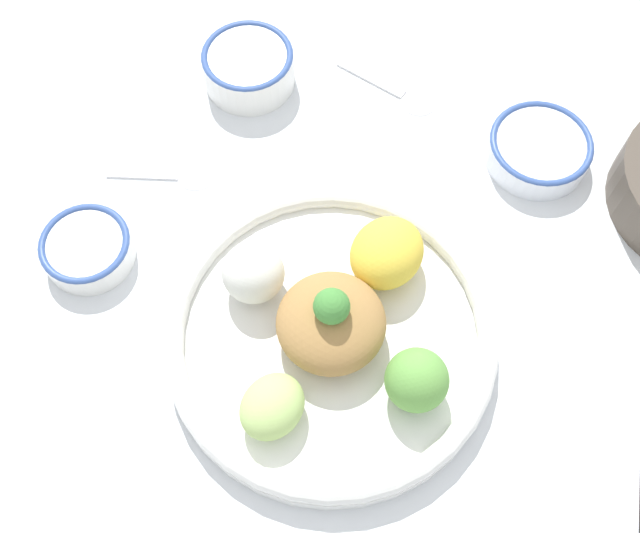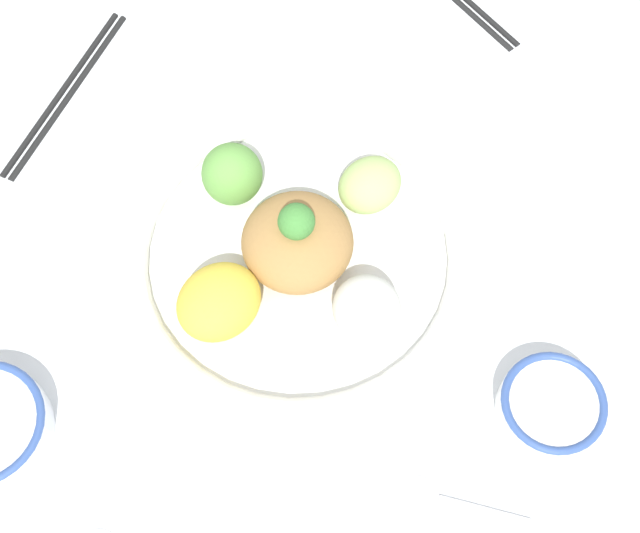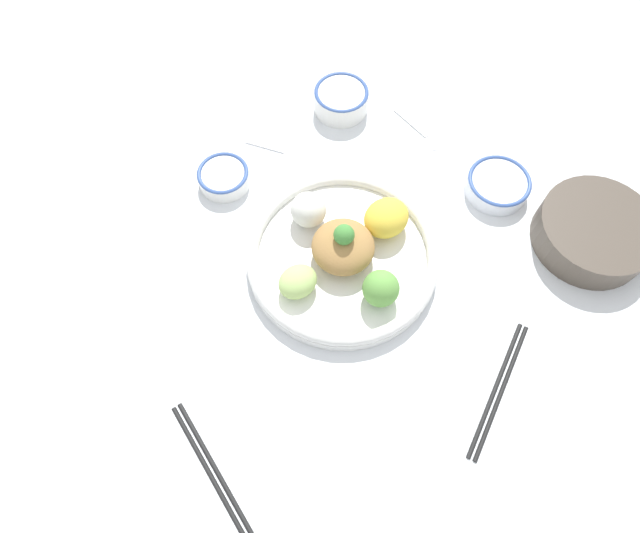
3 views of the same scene
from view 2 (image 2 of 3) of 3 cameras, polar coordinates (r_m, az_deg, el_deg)
The scene contains 5 objects.
ground_plane at distance 0.86m, azimuth -1.73°, elevation 0.03°, with size 2.40×2.40×0.00m, color white.
salad_platter at distance 0.83m, azimuth -1.57°, elevation 0.90°, with size 0.32×0.32×0.10m.
rice_bowl_blue at distance 0.81m, azimuth 14.58°, elevation -8.64°, with size 0.09×0.09×0.03m.
chopsticks_pair_far at distance 1.00m, azimuth -16.01°, elevation 10.69°, with size 0.14×0.20×0.01m.
serving_spoon_main at distance 0.79m, azimuth 7.74°, elevation -14.74°, with size 0.12×0.07×0.01m.
Camera 2 is at (-0.03, -0.37, 0.77)m, focal length 50.00 mm.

